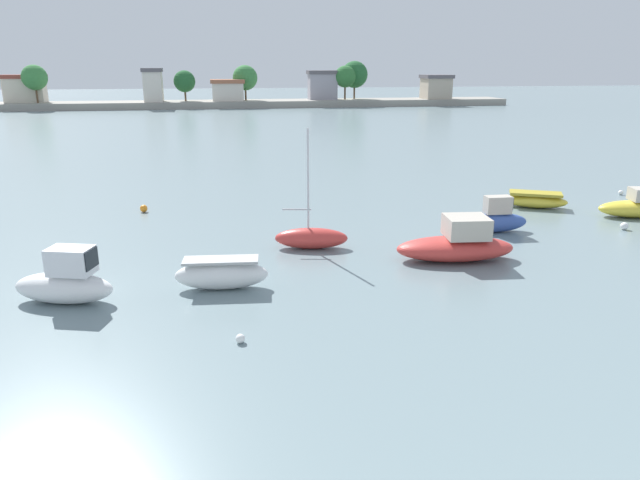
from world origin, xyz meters
The scene contains 12 objects.
moored_boat_2 centered at (-0.87, 9.64, 0.76)m, with size 3.82×2.32×2.05m.
moored_boat_3 centered at (4.55, 10.01, 0.58)m, with size 3.57×1.43×1.19m.
moored_boat_4 centered at (8.69, 14.38, 0.51)m, with size 3.48×1.68×5.46m.
moored_boat_5 centered at (14.60, 11.64, 0.70)m, with size 5.27×2.52×1.92m.
moored_boat_6 centered at (18.22, 15.44, 0.66)m, with size 3.40×1.10×1.84m.
moored_boat_7 centered at (22.98, 19.94, 0.43)m, with size 3.90×2.87×0.91m.
moored_boat_8 centered at (27.32, 16.85, 0.59)m, with size 4.28×2.34×1.62m.
mooring_buoy_0 centered at (24.93, 14.62, 0.19)m, with size 0.39×0.39×0.39m, color white.
mooring_buoy_1 centered at (5.02, 5.38, 0.14)m, with size 0.29×0.29×0.29m, color white.
mooring_buoy_3 centered at (30.24, 22.06, 0.16)m, with size 0.31×0.31×0.31m, color white.
mooring_buoy_4 centered at (0.37, 22.80, 0.21)m, with size 0.42×0.42×0.42m, color orange.
distant_shoreline centered at (4.91, 106.61, 2.40)m, with size 126.91×8.47×8.69m.
Camera 1 is at (4.56, -10.86, 8.13)m, focal length 32.76 mm.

